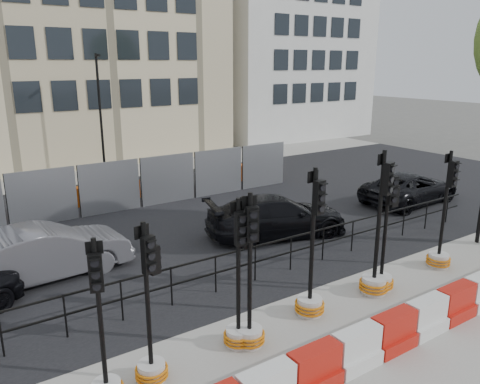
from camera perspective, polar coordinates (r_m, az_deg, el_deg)
ground at (r=11.70m, az=5.33°, el=-12.93°), size 120.00×120.00×0.00m
sidewalk_near at (r=9.91m, az=16.91°, el=-19.29°), size 40.00×6.00×0.02m
road at (r=17.24m, az=-9.41°, el=-3.50°), size 40.00×14.00×0.03m
sidewalk_far at (r=25.44m, az=-17.86°, el=2.11°), size 40.00×4.00×0.02m
building_cream at (r=31.33m, az=-18.84°, el=21.00°), size 15.00×10.06×18.00m
building_white at (r=38.17m, az=4.85°, el=19.07°), size 12.00×9.06×16.00m
kerb_railing at (r=12.26m, az=1.87°, el=-7.92°), size 18.00×0.04×1.00m
heras_fencing at (r=19.80m, az=-11.44°, el=0.82°), size 14.33×1.72×2.00m
lamp_post_far at (r=24.11m, az=-16.65°, el=9.27°), size 0.12×0.56×6.00m
barrier_row at (r=9.82m, az=16.15°, el=-17.10°), size 16.75×0.50×0.80m
traffic_signal_a at (r=8.64m, az=-16.15°, el=-20.10°), size 0.58×0.58×2.95m
traffic_signal_b at (r=8.84m, az=-10.79°, el=-17.92°), size 0.60×0.60×3.04m
traffic_signal_c at (r=9.66m, az=1.19°, el=-14.89°), size 0.64×0.64×3.23m
traffic_signal_d at (r=9.63m, az=-0.10°, el=-14.49°), size 0.62×0.62×3.12m
traffic_signal_e at (r=10.82m, az=8.64°, el=-11.30°), size 0.68×0.68×3.45m
traffic_signal_f at (r=12.32m, az=17.06°, el=-8.11°), size 0.64×0.64×3.23m
traffic_signal_g at (r=12.08m, az=16.22°, el=-8.63°), size 0.71×0.71×3.63m
traffic_signal_h at (r=14.21m, az=23.26°, el=-5.88°), size 0.65×0.65×3.32m
car_b at (r=13.47m, az=-22.60°, el=-6.81°), size 2.21×4.62×1.44m
car_c at (r=15.45m, az=4.52°, el=-2.96°), size 4.30×5.68×1.37m
car_d at (r=20.30m, az=20.02°, el=0.46°), size 2.58×4.76×1.26m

